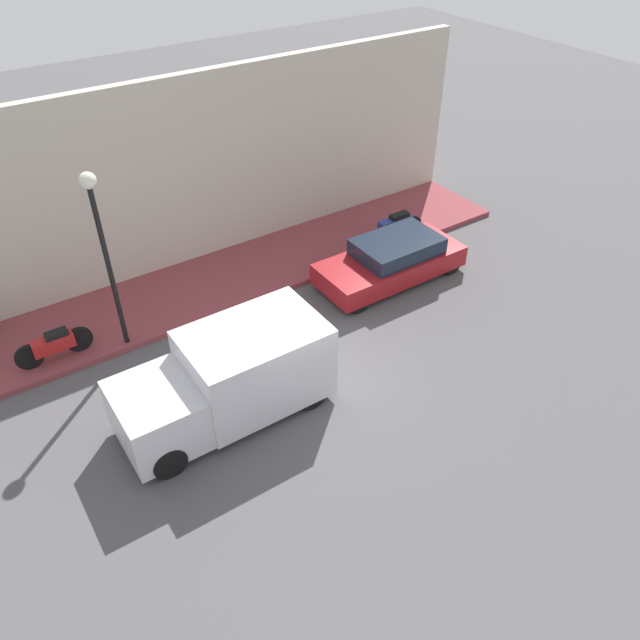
{
  "coord_description": "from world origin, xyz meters",
  "views": [
    {
      "loc": [
        -8.97,
        5.38,
        10.1
      ],
      "look_at": [
        1.2,
        -1.48,
        0.6
      ],
      "focal_mm": 35.0,
      "sensor_mm": 36.0,
      "label": 1
    }
  ],
  "objects_px": {
    "delivery_van": "(227,379)",
    "motorcycle_red": "(54,345)",
    "streetlamp": "(100,232)",
    "motorcycle_blue": "(395,226)",
    "parked_car": "(392,260)"
  },
  "relations": [
    {
      "from": "motorcycle_red",
      "to": "streetlamp",
      "type": "relative_size",
      "value": 0.4
    },
    {
      "from": "delivery_van",
      "to": "motorcycle_red",
      "type": "relative_size",
      "value": 2.52
    },
    {
      "from": "delivery_van",
      "to": "motorcycle_blue",
      "type": "xyz_separation_m",
      "value": [
        3.63,
        -7.64,
        -0.4
      ]
    },
    {
      "from": "delivery_van",
      "to": "streetlamp",
      "type": "height_order",
      "value": "streetlamp"
    },
    {
      "from": "delivery_van",
      "to": "motorcycle_blue",
      "type": "relative_size",
      "value": 2.14
    },
    {
      "from": "motorcycle_blue",
      "to": "streetlamp",
      "type": "distance_m",
      "value": 9.12
    },
    {
      "from": "motorcycle_blue",
      "to": "motorcycle_red",
      "type": "distance_m",
      "value": 10.33
    },
    {
      "from": "delivery_van",
      "to": "motorcycle_red",
      "type": "xyz_separation_m",
      "value": [
        3.79,
        2.68,
        -0.43
      ]
    },
    {
      "from": "parked_car",
      "to": "streetlamp",
      "type": "relative_size",
      "value": 0.95
    },
    {
      "from": "motorcycle_blue",
      "to": "motorcycle_red",
      "type": "relative_size",
      "value": 1.18
    },
    {
      "from": "delivery_van",
      "to": "streetlamp",
      "type": "xyz_separation_m",
      "value": [
        3.47,
        1.08,
        2.26
      ]
    },
    {
      "from": "parked_car",
      "to": "streetlamp",
      "type": "distance_m",
      "value": 7.96
    },
    {
      "from": "delivery_van",
      "to": "streetlamp",
      "type": "bearing_deg",
      "value": 17.33
    },
    {
      "from": "parked_car",
      "to": "motorcycle_blue",
      "type": "height_order",
      "value": "parked_car"
    },
    {
      "from": "motorcycle_red",
      "to": "streetlamp",
      "type": "xyz_separation_m",
      "value": [
        -0.32,
        -1.6,
        2.69
      ]
    }
  ]
}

